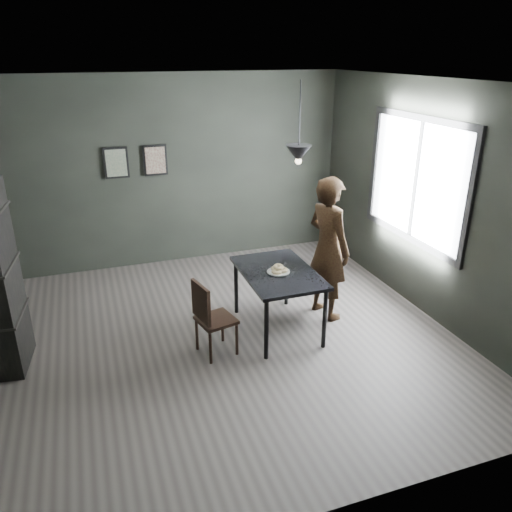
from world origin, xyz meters
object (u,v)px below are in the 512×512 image
object	(u,v)px
white_plate	(278,272)
wood_chair	(209,314)
cafe_table	(278,277)
woman	(328,248)
pendant_lamp	(299,153)

from	to	relation	value
white_plate	wood_chair	distance (m)	0.93
cafe_table	white_plate	xyz separation A→B (m)	(-0.01, -0.04, 0.08)
white_plate	wood_chair	world-z (taller)	wood_chair
woman	pendant_lamp	xyz separation A→B (m)	(-0.45, -0.04, 1.17)
cafe_table	wood_chair	xyz separation A→B (m)	(-0.88, -0.26, -0.18)
woman	wood_chair	xyz separation A→B (m)	(-1.58, -0.41, -0.39)
white_plate	woman	world-z (taller)	woman
woman	wood_chair	bearing A→B (deg)	89.69
woman	pendant_lamp	distance (m)	1.25
cafe_table	pendant_lamp	xyz separation A→B (m)	(0.25, 0.10, 1.38)
cafe_table	pendant_lamp	world-z (taller)	pendant_lamp
white_plate	pendant_lamp	bearing A→B (deg)	28.71
woman	wood_chair	distance (m)	1.68
wood_chair	pendant_lamp	size ratio (longest dim) A/B	1.00
white_plate	wood_chair	bearing A→B (deg)	-165.87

